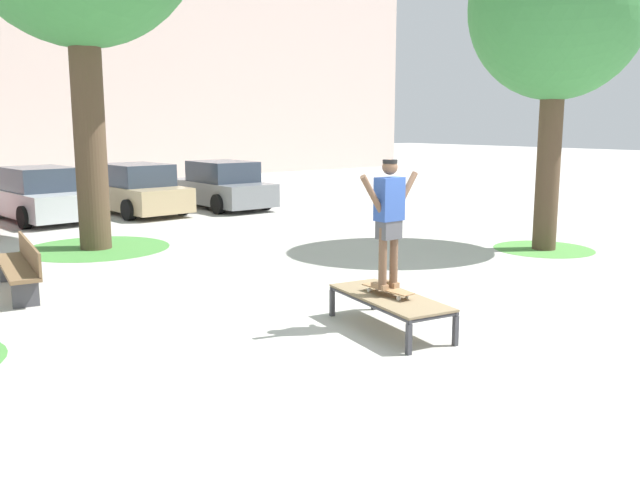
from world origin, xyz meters
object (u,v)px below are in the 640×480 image
Objects in this scene: car_tan at (135,191)px; skate_box at (390,299)px; car_grey at (221,186)px; tree_near_right at (557,9)px; skateboard at (388,289)px; park_bench at (21,265)px; car_silver at (38,196)px; skater at (389,215)px.

skate_box is at bearing -98.49° from car_tan.
car_tan and car_grey have the same top height.
car_tan is (-4.68, 11.00, -4.31)m from tree_near_right.
park_bench is (-3.33, 5.01, -0.09)m from skateboard.
skater is at bearing -86.63° from car_silver.
car_silver is 8.67m from park_bench.
skate_box is 13.38m from car_silver.
car_tan is (1.96, 13.10, -0.84)m from skater.
skater is at bearing 90.81° from skateboard.
skate_box is 2.49× the size of skateboard.
skateboard is 8.27m from tree_near_right.
skate_box is 13.30m from car_tan.
skate_box is 1.12m from skater.
park_bench is at bearing -136.12° from car_grey.
tree_near_right reaches higher than car_silver.
skater is 7.78m from tree_near_right.
car_grey is (5.47, -0.58, 0.00)m from car_silver.
tree_near_right reaches higher than skateboard.
skate_box is at bearing -99.03° from skater.
car_tan is at bearing 56.85° from park_bench.
skate_box is 0.46× the size of car_tan.
park_bench is (-3.32, 5.06, 0.03)m from skate_box.
tree_near_right is (6.64, 2.11, 4.47)m from skateboard.
skater is 0.24× the size of tree_near_right.
skate_box is 0.47× the size of car_grey.
car_grey reaches higher than skate_box.
skate_box is at bearing -110.20° from car_grey.
car_tan is at bearing 81.51° from skate_box.
car_silver is 1.78× the size of park_bench.
tree_near_right is at bearing -66.93° from car_tan.
skater reaches higher than park_bench.
skateboard is at bearing -162.39° from tree_near_right.
skater reaches higher than skateboard.
park_bench is (-5.28, -8.09, -0.24)m from car_tan.
tree_near_right reaches higher than skate_box.
tree_near_right is 1.60× the size of car_silver.
skater is at bearing -162.40° from tree_near_right.
tree_near_right is 1.61× the size of car_tan.
skate_box is at bearing -86.68° from car_silver.
car_tan is at bearing -4.14° from car_silver.
skate_box is at bearing -56.73° from park_bench.
skateboard is 0.33× the size of park_bench.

